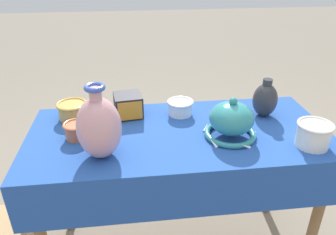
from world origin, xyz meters
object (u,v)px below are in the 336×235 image
at_px(vase_tall_bulbous, 99,127).
at_px(cup_wide_porcelain, 180,107).
at_px(vase_dome_bell, 231,121).
at_px(cup_wide_ivory, 314,134).
at_px(cup_wide_terracotta, 76,130).
at_px(mosaic_tile_box, 128,105).
at_px(jar_round_charcoal, 265,100).
at_px(cup_wide_ochre, 73,110).

relative_size(vase_tall_bulbous, cup_wide_porcelain, 2.30).
relative_size(vase_dome_bell, cup_wide_ivory, 1.64).
height_order(vase_dome_bell, cup_wide_ivory, vase_dome_bell).
bearing_deg(cup_wide_terracotta, vase_tall_bulbous, -52.56).
relative_size(cup_wide_porcelain, cup_wide_ivory, 0.89).
xyz_separation_m(mosaic_tile_box, cup_wide_ivory, (0.68, -0.34, 0.00)).
xyz_separation_m(cup_wide_porcelain, jar_round_charcoal, (0.37, -0.06, 0.04)).
bearing_deg(cup_wide_ochre, cup_wide_ivory, -20.11).
bearing_deg(mosaic_tile_box, jar_round_charcoal, -13.95).
relative_size(mosaic_tile_box, cup_wide_ochre, 1.04).
relative_size(vase_tall_bulbous, cup_wide_terracotta, 2.68).
relative_size(cup_wide_porcelain, jar_round_charcoal, 0.69).
bearing_deg(vase_dome_bell, vase_tall_bulbous, -171.40).
distance_m(vase_dome_bell, mosaic_tile_box, 0.46).
distance_m(mosaic_tile_box, cup_wide_porcelain, 0.23).
distance_m(vase_dome_bell, jar_round_charcoal, 0.26).
bearing_deg(cup_wide_porcelain, vase_dome_bell, -52.35).
relative_size(vase_tall_bulbous, vase_dome_bell, 1.25).
height_order(cup_wide_ochre, jar_round_charcoal, jar_round_charcoal).
distance_m(cup_wide_porcelain, jar_round_charcoal, 0.37).
relative_size(cup_wide_ochre, cup_wide_porcelain, 1.11).
distance_m(vase_tall_bulbous, cup_wide_terracotta, 0.19).
relative_size(cup_wide_ivory, jar_round_charcoal, 0.78).
height_order(cup_wide_ivory, jar_round_charcoal, jar_round_charcoal).
bearing_deg(mosaic_tile_box, vase_dome_bell, -37.39).
bearing_deg(cup_wide_porcelain, cup_wide_terracotta, -160.23).
xyz_separation_m(cup_wide_ochre, cup_wide_porcelain, (0.47, -0.02, -0.00)).
bearing_deg(cup_wide_ivory, mosaic_tile_box, 153.77).
height_order(cup_wide_ochre, cup_wide_terracotta, cup_wide_ochre).
bearing_deg(vase_dome_bell, cup_wide_porcelain, 127.65).
relative_size(vase_dome_bell, jar_round_charcoal, 1.28).
bearing_deg(cup_wide_terracotta, jar_round_charcoal, 7.14).
xyz_separation_m(vase_tall_bulbous, cup_wide_ochre, (-0.14, 0.31, -0.08)).
height_order(vase_dome_bell, cup_wide_ochre, vase_dome_bell).
bearing_deg(jar_round_charcoal, cup_wide_porcelain, 171.30).
height_order(vase_dome_bell, cup_wide_terracotta, vase_dome_bell).
xyz_separation_m(vase_tall_bulbous, jar_round_charcoal, (0.70, 0.24, -0.04)).
relative_size(mosaic_tile_box, cup_wide_porcelain, 1.15).
bearing_deg(cup_wide_ochre, mosaic_tile_box, -0.47).
height_order(cup_wide_terracotta, jar_round_charcoal, jar_round_charcoal).
xyz_separation_m(vase_tall_bulbous, vase_dome_bell, (0.50, 0.08, -0.05)).
bearing_deg(vase_tall_bulbous, jar_round_charcoal, 18.68).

